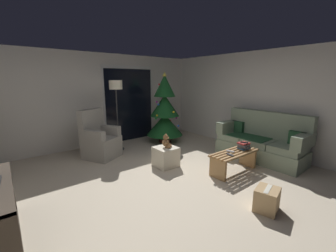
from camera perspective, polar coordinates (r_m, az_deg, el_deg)
ground_plane at (r=3.97m, az=1.75°, el=-14.58°), size 7.00×7.00×0.00m
wall_back at (r=6.23m, az=-16.64°, el=6.77°), size 5.72×0.12×2.50m
wall_right at (r=5.84m, az=24.06°, el=5.87°), size 0.12×6.00×2.50m
patio_door_frame at (r=6.48m, az=-10.30°, el=5.94°), size 1.60×0.02×2.20m
patio_door_glass at (r=6.47m, az=-10.21°, el=5.49°), size 1.50×0.02×2.10m
couch at (r=5.36m, az=23.73°, el=-3.88°), size 0.81×1.95×1.08m
coffee_table at (r=4.43m, az=17.28°, el=-8.36°), size 1.10×0.40×0.41m
remote_graphite at (r=4.17m, az=16.30°, el=-7.42°), size 0.07×0.16×0.02m
remote_silver at (r=4.36m, az=16.40°, el=-6.55°), size 0.09×0.16×0.02m
book_stack at (r=4.61m, az=19.66°, el=-5.02°), size 0.25×0.23×0.13m
cell_phone at (r=4.59m, az=19.77°, el=-4.16°), size 0.13×0.16×0.01m
christmas_tree at (r=6.12m, az=-0.90°, el=3.80°), size 1.04×1.04×2.01m
armchair at (r=5.25m, az=-17.85°, el=-3.72°), size 0.93×0.93×1.13m
floor_lamp at (r=5.50m, az=-13.81°, el=8.92°), size 0.32×0.32×1.78m
ottoman at (r=4.53m, az=-0.61°, el=-8.22°), size 0.44×0.44×0.41m
teddy_bear_chestnut at (r=4.43m, az=-0.49°, el=-4.26°), size 0.21×0.22×0.29m
cardboard_box_taped_mid_floor at (r=3.43m, az=24.98°, el=-17.41°), size 0.40×0.37×0.33m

